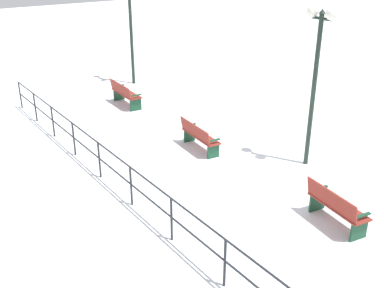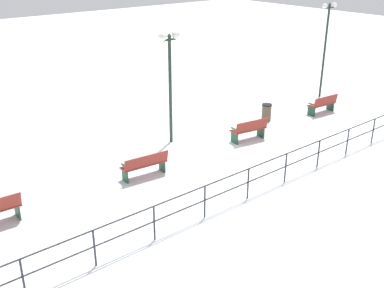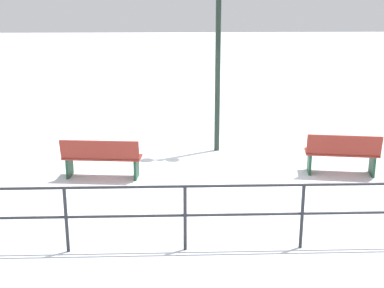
{
  "view_description": "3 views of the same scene",
  "coord_description": "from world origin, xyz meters",
  "views": [
    {
      "loc": [
        -7.66,
        -7.57,
        5.68
      ],
      "look_at": [
        -1.29,
        1.34,
        0.87
      ],
      "focal_mm": 42.62,
      "sensor_mm": 36.0,
      "label": 1
    },
    {
      "loc": [
        -11.97,
        10.05,
        7.11
      ],
      "look_at": [
        -0.84,
        0.98,
        1.0
      ],
      "focal_mm": 43.5,
      "sensor_mm": 36.0,
      "label": 2
    },
    {
      "loc": [
        -10.44,
        1.02,
        3.69
      ],
      "look_at": [
        -0.88,
        0.67,
        0.91
      ],
      "focal_mm": 49.09,
      "sensor_mm": 36.0,
      "label": 3
    }
  ],
  "objects": [
    {
      "name": "lamppost_near",
      "position": [
        1.69,
        -9.55,
        3.13
      ],
      "size": [
        0.24,
        0.98,
        4.65
      ],
      "color": "#1E2D23",
      "rests_on": "ground"
    },
    {
      "name": "lamppost_middle",
      "position": [
        1.69,
        -0.02,
        3.16
      ],
      "size": [
        0.32,
        0.92,
        4.3
      ],
      "color": "#1E2D23",
      "rests_on": "ground"
    },
    {
      "name": "ground_plane",
      "position": [
        0.0,
        0.0,
        0.0
      ],
      "size": [
        80.0,
        80.0,
        0.0
      ],
      "primitive_type": "plane",
      "color": "white",
      "rests_on": "ground"
    },
    {
      "name": "waterfront_railing",
      "position": [
        -3.38,
        0.0,
        0.69
      ],
      "size": [
        0.05,
        19.04,
        1.02
      ],
      "color": "#26282D",
      "rests_on": "ground"
    },
    {
      "name": "bench_third",
      "position": [
        -0.22,
        2.49,
        0.46
      ],
      "size": [
        0.64,
        1.64,
        0.85
      ],
      "rotation": [
        0.0,
        0.0,
        -0.1
      ],
      "color": "maroon",
      "rests_on": "ground"
    },
    {
      "name": "bench_nearest",
      "position": [
        -0.01,
        -7.44,
        0.45
      ],
      "size": [
        0.63,
        1.52,
        0.87
      ],
      "rotation": [
        0.0,
        0.0,
        -0.08
      ],
      "color": "maroon",
      "rests_on": "ground"
    },
    {
      "name": "bench_second",
      "position": [
        -0.18,
        -2.47,
        0.47
      ],
      "size": [
        0.77,
        1.56,
        0.91
      ],
      "rotation": [
        0.0,
        0.0,
        -0.16
      ],
      "color": "maroon",
      "rests_on": "ground"
    },
    {
      "name": "trash_bin",
      "position": [
        0.97,
        -4.73,
        0.38
      ],
      "size": [
        0.44,
        0.44,
        0.76
      ],
      "color": "brown",
      "rests_on": "ground"
    }
  ]
}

